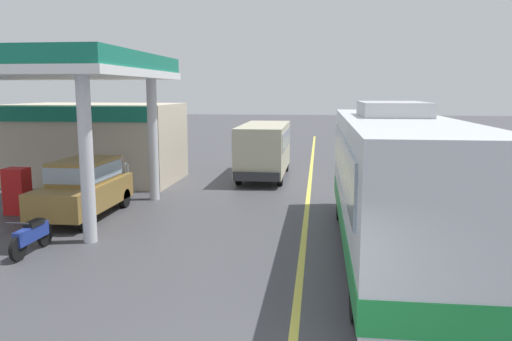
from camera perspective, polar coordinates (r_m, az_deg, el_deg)
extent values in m
plane|color=#424247|center=(25.34, 6.13, -0.17)|extent=(120.00, 120.00, 0.00)
cube|color=#D8CC4C|center=(20.42, 5.90, -2.35)|extent=(0.16, 50.00, 0.01)
cube|color=silver|center=(12.78, 15.24, -0.85)|extent=(2.50, 11.00, 2.90)
cube|color=#1E8C3F|center=(13.01, 15.05, -5.64)|extent=(2.54, 11.04, 0.56)
cube|color=#8C9EAD|center=(7.43, 21.32, -3.72)|extent=(2.30, 0.10, 1.40)
cube|color=#8C9EAD|center=(12.59, 9.60, 1.26)|extent=(0.06, 9.35, 1.10)
cube|color=#8C9EAD|center=(12.96, 20.89, 1.02)|extent=(0.06, 9.35, 1.10)
cube|color=white|center=(7.33, 21.61, 1.65)|extent=(1.75, 0.08, 0.32)
cube|color=#B2B2B7|center=(13.61, 14.93, 6.64)|extent=(1.60, 2.80, 0.36)
cylinder|color=black|center=(9.28, 11.45, -13.25)|extent=(0.30, 1.00, 1.00)
cylinder|color=black|center=(9.71, 24.85, -12.91)|extent=(0.30, 1.00, 1.00)
cylinder|color=black|center=(16.17, 9.53, -3.62)|extent=(0.30, 1.00, 1.00)
cylinder|color=black|center=(16.42, 17.24, -3.71)|extent=(0.30, 1.00, 1.00)
cube|color=#147259|center=(18.04, -25.92, 10.82)|extent=(9.00, 7.00, 0.50)
cube|color=white|center=(18.03, -25.84, 9.64)|extent=(9.10, 7.10, 0.24)
cylinder|color=silver|center=(13.96, -18.39, 1.57)|extent=(0.36, 0.36, 4.60)
cylinder|color=silver|center=(18.95, -11.42, 3.66)|extent=(0.36, 0.36, 4.60)
cube|color=red|center=(18.31, -25.05, -2.08)|extent=(0.70, 0.60, 1.50)
cube|color=beige|center=(23.60, -17.25, 2.98)|extent=(7.00, 4.40, 3.40)
cube|color=#147259|center=(21.49, -19.87, 5.92)|extent=(6.30, 0.10, 0.60)
cube|color=olive|center=(17.03, -18.69, -2.59)|extent=(1.70, 4.20, 0.80)
cube|color=olive|center=(17.08, -18.53, 0.01)|extent=(1.50, 2.31, 0.70)
cube|color=#8C9EAD|center=(17.08, -18.53, 0.01)|extent=(1.53, 2.35, 0.49)
cylinder|color=black|center=(16.17, -23.33, -4.89)|extent=(0.20, 0.64, 0.64)
cylinder|color=black|center=(15.47, -18.50, -5.22)|extent=(0.20, 0.64, 0.64)
cylinder|color=black|center=(18.75, -18.73, -2.81)|extent=(0.20, 0.64, 0.64)
cylinder|color=black|center=(18.15, -14.45, -2.99)|extent=(0.20, 0.64, 0.64)
cube|color=#BFB799|center=(23.48, 0.93, 2.59)|extent=(2.00, 6.00, 2.10)
cube|color=#8C9EAD|center=(23.44, 0.94, 3.56)|extent=(2.04, 5.10, 0.80)
cube|color=#2D2D33|center=(20.59, 0.03, -0.69)|extent=(1.90, 0.16, 0.36)
cylinder|color=black|center=(21.77, -1.93, -0.60)|extent=(0.22, 0.76, 0.76)
cylinder|color=black|center=(21.57, 2.69, -0.70)|extent=(0.22, 0.76, 0.76)
cylinder|color=black|center=(25.68, -0.55, 0.86)|extent=(0.22, 0.76, 0.76)
cylinder|color=black|center=(25.51, 3.37, 0.79)|extent=(0.22, 0.76, 0.76)
cylinder|color=black|center=(13.37, -25.00, -7.90)|extent=(0.10, 0.60, 0.60)
cylinder|color=black|center=(14.35, -22.46, -6.61)|extent=(0.10, 0.60, 0.60)
cube|color=navy|center=(13.80, -23.74, -6.43)|extent=(0.20, 1.30, 0.36)
cube|color=black|center=(13.88, -23.48, -5.40)|extent=(0.24, 0.60, 0.12)
cylinder|color=#2D2D33|center=(13.26, -25.05, -5.35)|extent=(0.55, 0.04, 0.04)
cylinder|color=#33333F|center=(19.10, -14.93, -2.15)|extent=(0.14, 0.14, 0.82)
cylinder|color=#33333F|center=(19.04, -14.42, -2.17)|extent=(0.14, 0.14, 0.82)
cube|color=silver|center=(18.95, -14.76, -0.05)|extent=(0.36, 0.22, 0.60)
sphere|color=tan|center=(18.89, -14.81, 1.24)|extent=(0.22, 0.22, 0.22)
cylinder|color=silver|center=(19.05, -15.40, -0.18)|extent=(0.09, 0.09, 0.58)
cylinder|color=silver|center=(18.88, -14.10, -0.21)|extent=(0.09, 0.09, 0.58)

